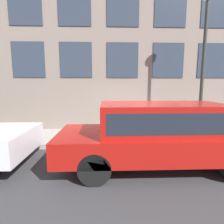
# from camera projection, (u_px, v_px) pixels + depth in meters

# --- Properties ---
(ground_plane) EXTENTS (80.00, 80.00, 0.00)m
(ground_plane) POSITION_uv_depth(u_px,v_px,m) (128.00, 148.00, 6.04)
(ground_plane) COLOR #38383A
(sidewalk) EXTENTS (2.24, 60.00, 0.17)m
(sidewalk) POSITION_uv_depth(u_px,v_px,m) (124.00, 137.00, 7.14)
(sidewalk) COLOR #9E9B93
(sidewalk) RESTS_ON ground_plane
(building_facade) EXTENTS (0.33, 40.00, 11.13)m
(building_facade) POSITION_uv_depth(u_px,v_px,m) (123.00, 7.00, 7.60)
(building_facade) COLOR gray
(building_facade) RESTS_ON ground_plane
(fire_hydrant) EXTENTS (0.29, 0.42, 0.77)m
(fire_hydrant) POSITION_uv_depth(u_px,v_px,m) (119.00, 129.00, 6.50)
(fire_hydrant) COLOR gray
(fire_hydrant) RESTS_ON sidewalk
(person) EXTENTS (0.33, 0.22, 1.35)m
(person) POSITION_uv_depth(u_px,v_px,m) (106.00, 116.00, 6.68)
(person) COLOR #726651
(person) RESTS_ON sidewalk
(parked_truck_red_near) EXTENTS (1.93, 5.09, 1.69)m
(parked_truck_red_near) POSITION_uv_depth(u_px,v_px,m) (159.00, 130.00, 4.57)
(parked_truck_red_near) COLOR black
(parked_truck_red_near) RESTS_ON ground_plane
(street_lamp) EXTENTS (0.36, 0.36, 5.19)m
(street_lamp) POSITION_uv_depth(u_px,v_px,m) (204.00, 50.00, 6.14)
(street_lamp) COLOR #2D332D
(street_lamp) RESTS_ON sidewalk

